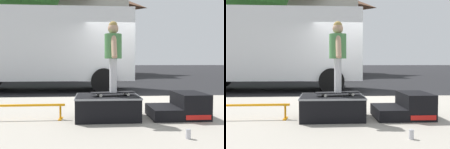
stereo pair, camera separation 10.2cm
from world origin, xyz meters
TOP-DOWN VIEW (x-y plane):
  - ground_plane at (0.00, 0.00)m, footprint 140.00×140.00m
  - sidewalk_slab at (0.00, -3.00)m, footprint 50.00×5.00m
  - skate_box at (-0.78, -3.38)m, footprint 1.12×0.87m
  - kicker_ramp at (0.58, -3.38)m, footprint 0.99×0.82m
  - grind_rail at (-2.19, -3.37)m, footprint 1.32×0.28m
  - skateboard at (-0.67, -3.42)m, footprint 0.80×0.36m
  - skater_kid at (-0.67, -3.42)m, footprint 0.30×0.64m
  - soda_can at (0.22, -4.67)m, footprint 0.07×0.07m
  - box_truck at (-3.00, 2.20)m, footprint 6.91×2.63m
  - house_behind at (-2.72, 15.26)m, footprint 9.54×8.23m

SIDE VIEW (x-z plane):
  - ground_plane at x=0.00m, z-range 0.00..0.00m
  - sidewalk_slab at x=0.00m, z-range 0.00..0.12m
  - soda_can at x=0.22m, z-range 0.12..0.25m
  - kicker_ramp at x=0.58m, z-range 0.08..0.53m
  - grind_rail at x=-2.19m, z-range 0.19..0.46m
  - skate_box at x=-0.78m, z-range 0.13..0.55m
  - skateboard at x=-0.67m, z-range 0.55..0.62m
  - skater_kid at x=-0.67m, z-range 0.71..1.95m
  - box_truck at x=-3.00m, z-range 0.18..3.23m
  - house_behind at x=-2.72m, z-range 0.04..8.44m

